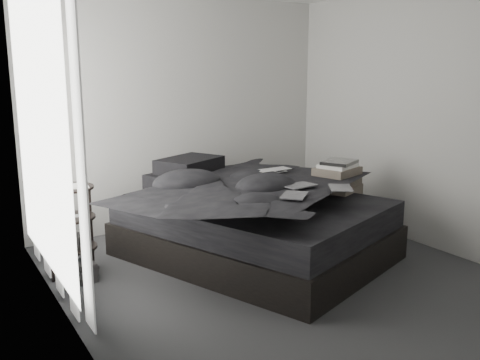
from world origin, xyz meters
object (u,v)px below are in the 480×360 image
laptop (277,163)px  side_stand (72,231)px  bed (255,240)px  box_lower (336,227)px

laptop → side_stand: (-2.02, 0.25, -0.46)m
bed → box_lower: 0.94m
bed → box_lower: bearing=-26.9°
laptop → side_stand: size_ratio=0.48×
box_lower → laptop: bearing=150.2°
box_lower → side_stand: bearing=167.7°
side_stand → box_lower: bearing=-12.3°
bed → laptop: laptop is taller
bed → laptop: (0.39, 0.20, 0.70)m
laptop → box_lower: 0.93m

